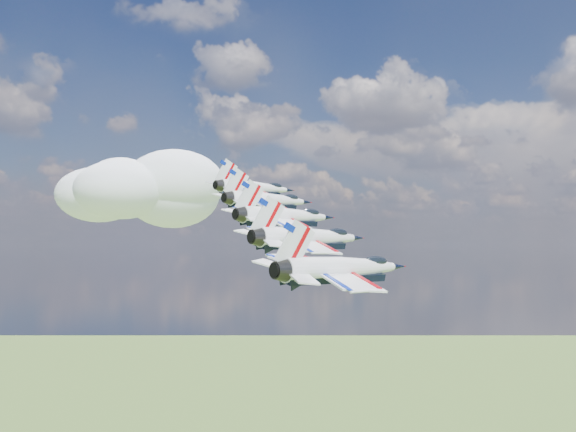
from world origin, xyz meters
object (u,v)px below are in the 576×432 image
Objects in this scene: jet_2 at (288,216)px; jet_3 at (312,237)px; jet_0 at (257,188)px; jet_1 at (270,200)px; jet_4 at (346,268)px.

jet_3 is (8.70, -6.99, -2.60)m from jet_2.
jet_0 is at bearing 152.37° from jet_3.
jet_2 is (8.70, -6.99, -2.60)m from jet_1.
jet_0 reaches higher than jet_2.
jet_0 is at bearing 152.37° from jet_4.
jet_0 is 34.38m from jet_3.
jet_2 is (17.40, -13.99, -5.21)m from jet_0.
jet_2 is 1.00× the size of jet_3.
jet_2 is at bearing 152.37° from jet_4.
jet_0 is at bearing 152.37° from jet_1.
jet_4 is (26.10, -20.98, -7.81)m from jet_1.
jet_1 is at bearing 152.37° from jet_4.
jet_2 is at bearing 152.37° from jet_3.
jet_2 is at bearing -27.63° from jet_1.
jet_0 is 1.00× the size of jet_2.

